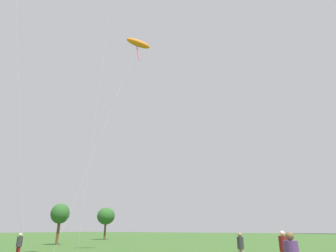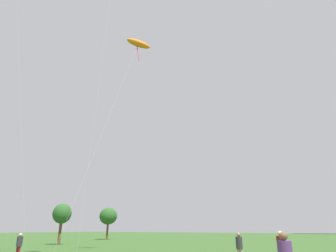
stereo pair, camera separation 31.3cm
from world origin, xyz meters
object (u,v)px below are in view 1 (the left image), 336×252
Objects in this scene: person_standing_0 at (284,248)px; person_standing_1 at (241,246)px; person_standing_5 at (19,244)px; park_tree_0 at (106,216)px; kite_flying_1 at (138,44)px; park_tree_1 at (60,214)px.

person_standing_1 is (-2.74, 2.04, -0.07)m from person_standing_0.
person_standing_0 reaches higher than person_standing_1.
park_tree_0 reaches higher than person_standing_5.
person_standing_1 is at bearing -163.36° from person_standing_5.
kite_flying_1 reaches higher than person_standing_0.
kite_flying_1 is at bearing -114.82° from person_standing_5.
park_tree_0 is at bearing -60.21° from person_standing_5.
person_standing_1 is 21.80m from kite_flying_1.
person_standing_1 is at bearing 78.59° from person_standing_0.
kite_flying_1 is at bearing -43.65° from park_tree_0.
person_standing_0 is 0.09× the size of kite_flying_1.
person_standing_1 reaches higher than person_standing_5.
kite_flying_1 is (-12.91, 4.85, 19.01)m from person_standing_0.
kite_flying_1 is at bearing -20.05° from park_tree_1.
person_standing_0 reaches higher than person_standing_5.
person_standing_0 is 0.31× the size of park_tree_0.
person_standing_0 is 0.36× the size of park_tree_1.
park_tree_1 is (-13.32, 13.82, 2.75)m from person_standing_5.
person_standing_5 is at bearing -46.04° from park_tree_1.
person_standing_1 is 1.03× the size of person_standing_5.
park_tree_1 is at bearing 95.03° from person_standing_0.
park_tree_0 is at bearing 78.38° from person_standing_0.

